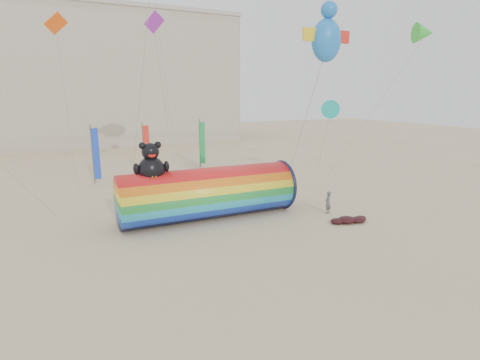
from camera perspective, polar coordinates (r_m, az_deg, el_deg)
name	(u,v)px	position (r m, az deg, el deg)	size (l,w,h in m)	color
ground	(243,224)	(23.01, 0.48, -6.71)	(160.00, 160.00, 0.00)	#CCB58C
hotel_building	(38,77)	(65.57, -28.40, 13.62)	(60.40, 15.40, 20.60)	#B7AD99
windsock_assembly	(208,192)	(23.79, -4.86, -1.79)	(11.18, 3.40, 5.15)	red
kite_handler	(328,202)	(25.47, 13.25, -3.34)	(0.55, 0.36, 1.51)	#4F5156
fabric_bundle	(349,220)	(24.19, 16.26, -5.82)	(2.62, 1.35, 0.41)	#3F0B0F
festival_banners	(151,149)	(37.33, -13.35, 4.69)	(11.69, 3.43, 5.20)	#59595E
flying_kites	(238,13)	(27.48, -0.26, 24.14)	(32.06, 14.08, 11.03)	blue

